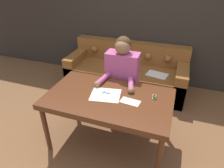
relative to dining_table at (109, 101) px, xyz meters
The scene contains 9 objects.
ground_plane 0.68m from the dining_table, ahead, with size 16.00×16.00×0.00m, color brown.
wall_back 2.01m from the dining_table, 86.45° to the left, with size 8.00×0.06×2.60m.
dining_table is the anchor object (origin of this frame).
couch 1.53m from the dining_table, 96.76° to the left, with size 2.19×0.86×0.83m.
person 0.56m from the dining_table, 90.22° to the left, with size 0.53×0.59×1.30m.
pattern_paper_main 0.09m from the dining_table, 154.74° to the left, with size 0.40×0.35×0.00m.
pattern_paper_offcut 0.28m from the dining_table, ahead, with size 0.24×0.15×0.00m.
scissors 0.10m from the dining_table, 120.54° to the left, with size 0.23×0.07×0.01m.
thread_spool 0.54m from the dining_table, 15.47° to the left, with size 0.04×0.04×0.05m.
Camera 1 is at (0.56, -1.83, 2.08)m, focal length 32.00 mm.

